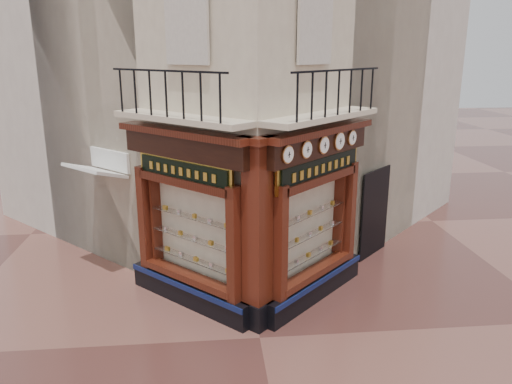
{
  "coord_description": "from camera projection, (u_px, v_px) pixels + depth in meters",
  "views": [
    {
      "loc": [
        -0.92,
        -8.74,
        5.5
      ],
      "look_at": [
        0.12,
        2.0,
        2.46
      ],
      "focal_mm": 35.0,
      "sensor_mm": 36.0,
      "label": 1
    }
  ],
  "objects": [
    {
      "name": "awning",
      "position": [
        104.0,
        271.0,
        12.97
      ],
      "size": [
        1.72,
        1.72,
        0.35
      ],
      "primitive_type": null,
      "rotation": [
        0.3,
        0.0,
        2.36
      ],
      "color": "white",
      "rests_on": "ground"
    },
    {
      "name": "balcony",
      "position": [
        253.0,
        117.0,
        10.23
      ],
      "size": [
        5.94,
        2.97,
        1.03
      ],
      "color": "beige",
      "rests_on": "ground"
    },
    {
      "name": "shopfront_left",
      "position": [
        188.0,
        221.0,
        10.78
      ],
      "size": [
        2.86,
        2.86,
        3.98
      ],
      "rotation": [
        0.0,
        0.0,
        2.36
      ],
      "color": "black",
      "rests_on": "ground"
    },
    {
      "name": "neighbour_right",
      "position": [
        306.0,
        52.0,
        16.95
      ],
      "size": [
        11.31,
        11.31,
        11.0
      ],
      "primitive_type": "cube",
      "rotation": [
        0.0,
        0.0,
        0.79
      ],
      "color": "beige",
      "rests_on": "ground"
    },
    {
      "name": "ground",
      "position": [
        260.0,
        338.0,
        9.95
      ],
      "size": [
        80.0,
        80.0,
        0.0
      ],
      "primitive_type": "plane",
      "color": "#4D2924",
      "rests_on": "ground"
    },
    {
      "name": "signboard_right",
      "position": [
        320.0,
        168.0,
        10.69
      ],
      "size": [
        2.24,
        2.24,
        0.6
      ],
      "rotation": [
        0.0,
        0.0,
        0.79
      ],
      "color": "gold",
      "rests_on": "ground"
    },
    {
      "name": "neighbour_left",
      "position": [
        159.0,
        52.0,
        16.5
      ],
      "size": [
        11.31,
        11.31,
        11.0
      ],
      "primitive_type": "cube",
      "rotation": [
        0.0,
        0.0,
        0.79
      ],
      "color": "beige",
      "rests_on": "ground"
    },
    {
      "name": "clock_c",
      "position": [
        324.0,
        145.0,
        10.43
      ],
      "size": [
        0.31,
        0.31,
        0.38
      ],
      "rotation": [
        0.0,
        0.0,
        0.79
      ],
      "color": "#BA7B3E",
      "rests_on": "ground"
    },
    {
      "name": "clock_d",
      "position": [
        339.0,
        141.0,
        10.9
      ],
      "size": [
        0.32,
        0.32,
        0.41
      ],
      "rotation": [
        0.0,
        0.0,
        0.79
      ],
      "color": "#BA7B3E",
      "rests_on": "ground"
    },
    {
      "name": "shopfront_right",
      "position": [
        316.0,
        217.0,
        11.04
      ],
      "size": [
        2.86,
        2.86,
        3.98
      ],
      "rotation": [
        0.0,
        0.0,
        0.79
      ],
      "color": "black",
      "rests_on": "ground"
    },
    {
      "name": "clock_e",
      "position": [
        352.0,
        138.0,
        11.32
      ],
      "size": [
        0.28,
        0.28,
        0.35
      ],
      "rotation": [
        0.0,
        0.0,
        0.79
      ],
      "color": "#BA7B3E",
      "rests_on": "ground"
    },
    {
      "name": "corner_pilaster",
      "position": [
        257.0,
        237.0,
        9.9
      ],
      "size": [
        0.85,
        0.85,
        3.98
      ],
      "rotation": [
        0.0,
        0.0,
        0.79
      ],
      "color": "black",
      "rests_on": "ground"
    },
    {
      "name": "clock_a",
      "position": [
        288.0,
        155.0,
        9.47
      ],
      "size": [
        0.29,
        0.29,
        0.35
      ],
      "rotation": [
        0.0,
        0.0,
        0.79
      ],
      "color": "#BA7B3E",
      "rests_on": "ground"
    },
    {
      "name": "signboard_left",
      "position": [
        183.0,
        171.0,
        10.42
      ],
      "size": [
        2.01,
        2.01,
        0.54
      ],
      "rotation": [
        0.0,
        0.0,
        2.36
      ],
      "color": "gold",
      "rests_on": "ground"
    },
    {
      "name": "main_building",
      "position": [
        238.0,
        34.0,
        14.22
      ],
      "size": [
        11.31,
        11.31,
        12.0
      ],
      "primitive_type": "cube",
      "rotation": [
        0.0,
        0.0,
        0.79
      ],
      "color": "beige",
      "rests_on": "ground"
    },
    {
      "name": "clock_b",
      "position": [
        306.0,
        150.0,
        9.94
      ],
      "size": [
        0.29,
        0.29,
        0.36
      ],
      "rotation": [
        0.0,
        0.0,
        0.79
      ],
      "color": "#BA7B3E",
      "rests_on": "ground"
    }
  ]
}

